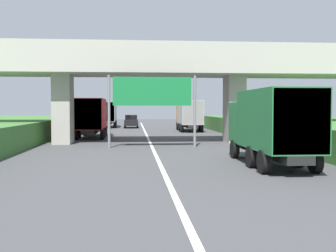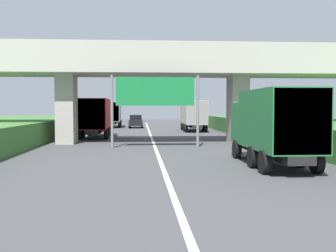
% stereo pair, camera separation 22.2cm
% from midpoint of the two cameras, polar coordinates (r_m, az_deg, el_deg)
% --- Properties ---
extents(lane_centre_stripe, '(0.20, 97.36, 0.01)m').
position_cam_midpoint_polar(lane_centre_stripe, '(23.45, -1.22, -3.90)').
color(lane_centre_stripe, white).
rests_on(lane_centre_stripe, ground).
extents(overpass_bridge, '(40.00, 4.80, 7.30)m').
position_cam_midpoint_polar(overpass_bridge, '(30.59, -1.87, 7.82)').
color(overpass_bridge, '#ADA89E').
rests_on(overpass_bridge, ground).
extents(overhead_highway_sign, '(5.88, 0.18, 4.80)m').
position_cam_midpoint_polar(overhead_highway_sign, '(26.85, -1.59, 4.36)').
color(overhead_highway_sign, slate).
rests_on(overhead_highway_sign, ground).
extents(truck_red, '(2.44, 7.30, 3.44)m').
position_cam_midpoint_polar(truck_red, '(36.44, -9.96, 1.41)').
color(truck_red, black).
rests_on(truck_red, ground).
extents(truck_green, '(2.44, 7.30, 3.44)m').
position_cam_midpoint_polar(truck_green, '(19.01, 14.87, 0.34)').
color(truck_green, black).
rests_on(truck_green, ground).
extents(truck_orange, '(2.44, 7.30, 3.44)m').
position_cam_midpoint_polar(truck_orange, '(46.02, 3.71, 1.68)').
color(truck_orange, black).
rests_on(truck_orange, ground).
extents(truck_silver, '(2.44, 7.30, 3.44)m').
position_cam_midpoint_polar(truck_silver, '(55.93, -7.75, 1.81)').
color(truck_silver, black).
rests_on(truck_silver, ground).
extents(car_black, '(1.86, 4.10, 1.72)m').
position_cam_midpoint_polar(car_black, '(53.86, -4.45, 0.66)').
color(car_black, black).
rests_on(car_black, ground).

